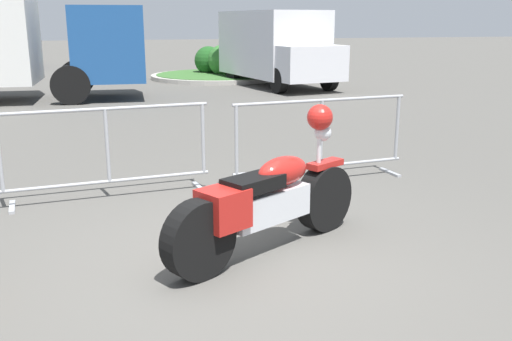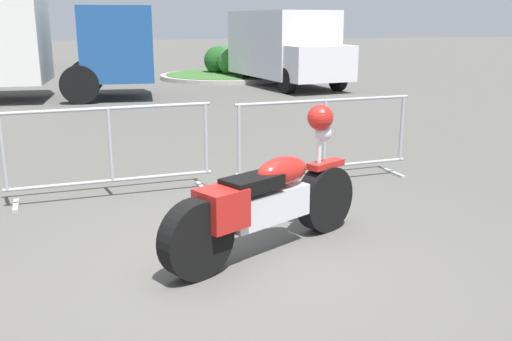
{
  "view_description": "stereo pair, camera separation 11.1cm",
  "coord_description": "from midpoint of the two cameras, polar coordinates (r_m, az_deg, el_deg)",
  "views": [
    {
      "loc": [
        -1.06,
        -4.36,
        2.02
      ],
      "look_at": [
        0.35,
        0.63,
        0.65
      ],
      "focal_mm": 40.0,
      "sensor_mm": 36.0,
      "label": 1
    },
    {
      "loc": [
        -0.95,
        -4.39,
        2.02
      ],
      "look_at": [
        0.35,
        0.63,
        0.65
      ],
      "focal_mm": 40.0,
      "sensor_mm": 36.0,
      "label": 2
    }
  ],
  "objects": [
    {
      "name": "ground_plane",
      "position": [
        4.92,
        -1.45,
        -9.42
      ],
      "size": [
        120.0,
        120.0,
        0.0
      ],
      "primitive_type": "plane",
      "color": "#54514C"
    },
    {
      "name": "motorcycle",
      "position": [
        5.04,
        1.77,
        -2.99
      ],
      "size": [
        2.04,
        1.23,
        1.26
      ],
      "rotation": [
        0.0,
        0.0,
        0.5
      ],
      "color": "black",
      "rests_on": "ground"
    },
    {
      "name": "planter_island",
      "position": [
        20.98,
        -2.61,
        10.17
      ],
      "size": [
        4.77,
        4.77,
        1.2
      ],
      "color": "#ADA89E",
      "rests_on": "ground"
    },
    {
      "name": "delivery_van",
      "position": [
        18.36,
        3.04,
        12.33
      ],
      "size": [
        2.77,
        5.26,
        2.31
      ],
      "rotation": [
        0.0,
        0.0,
        -1.4
      ],
      "color": "silver",
      "rests_on": "ground"
    },
    {
      "name": "crowd_barrier_near",
      "position": [
        6.79,
        -13.87,
        1.92
      ],
      "size": [
        2.38,
        0.65,
        1.07
      ],
      "rotation": [
        0.0,
        0.0,
        0.1
      ],
      "color": "#9EA0A5",
      "rests_on": "ground"
    },
    {
      "name": "parked_car_blue",
      "position": [
        27.47,
        -22.69,
        10.92
      ],
      "size": [
        1.82,
        4.16,
        1.39
      ],
      "rotation": [
        0.0,
        0.0,
        1.53
      ],
      "color": "#284799",
      "rests_on": "ground"
    },
    {
      "name": "crowd_barrier_far",
      "position": [
        7.29,
        7.3,
        3.1
      ],
      "size": [
        2.38,
        0.65,
        1.07
      ],
      "rotation": [
        0.0,
        0.0,
        0.1
      ],
      "color": "#9EA0A5",
      "rests_on": "ground"
    }
  ]
}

